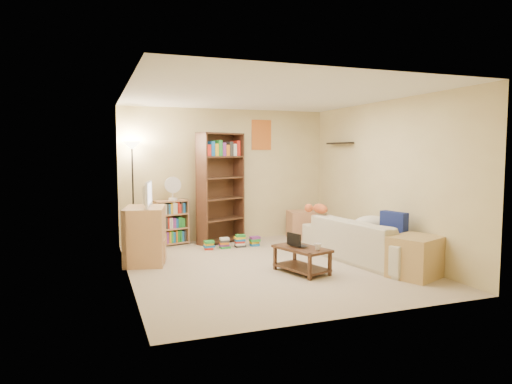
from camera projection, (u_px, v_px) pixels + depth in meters
room at (269, 156)px, 6.62m from camera, size 4.50×4.54×2.52m
sofa at (365, 240)px, 7.10m from camera, size 2.47×1.52×0.65m
navy_pillow at (394, 225)px, 6.70m from camera, size 0.23×0.44×0.38m
cream_blanket at (371, 224)px, 7.20m from camera, size 0.60×0.43×0.26m
tabby_cat at (318, 209)px, 7.67m from camera, size 0.51×0.24×0.18m
coffee_table at (302, 257)px, 6.37m from camera, size 0.67×0.90×0.36m
laptop at (300, 245)px, 6.45m from camera, size 0.48×0.45×0.03m
laptop_screen at (294, 240)px, 6.37m from camera, size 0.09×0.26×0.18m
mug at (318, 247)px, 6.19m from camera, size 0.15×0.15×0.09m
tv_remote at (294, 243)px, 6.63m from camera, size 0.12×0.14×0.02m
tv_stand at (145, 235)px, 6.91m from camera, size 0.73×0.91×0.86m
television at (144, 194)px, 6.85m from camera, size 0.70×0.37×0.38m
tall_bookshelf at (221, 185)px, 8.42m from camera, size 0.96×0.66×2.04m
short_bookshelf at (170, 223)px, 8.26m from camera, size 0.68×0.42×0.82m
desk_fan at (173, 187)px, 8.18m from camera, size 0.29×0.16×0.43m
floor_lamp at (132, 163)px, 7.95m from camera, size 0.32×0.32×1.87m
side_table at (301, 225)px, 8.90m from camera, size 0.53×0.53×0.54m
end_cabinet at (416, 257)px, 6.15m from camera, size 0.83×0.77×0.55m
book_stacks at (233, 242)px, 8.05m from camera, size 1.03×0.16×0.22m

